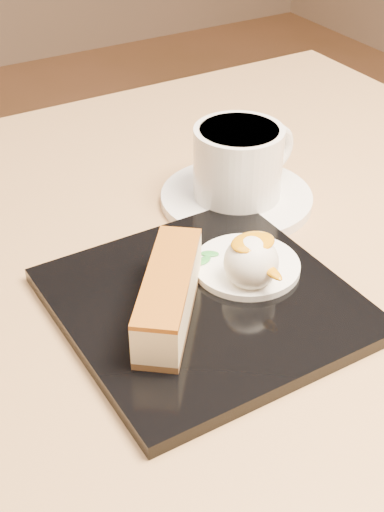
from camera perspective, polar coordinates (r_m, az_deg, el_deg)
table at (r=0.73m, az=2.99°, el=-10.57°), size 0.80×0.80×0.72m
dessert_plate at (r=0.57m, az=1.01°, el=-3.78°), size 0.22×0.22×0.01m
cheesecake at (r=0.54m, az=-1.87°, el=-3.09°), size 0.10×0.12×0.04m
cream_smear at (r=0.60m, az=4.38°, el=-0.79°), size 0.09×0.09×0.01m
ice_cream_scoop at (r=0.57m, az=4.75°, el=-0.50°), size 0.04×0.04×0.04m
mango_sauce at (r=0.56m, az=4.89°, el=1.09°), size 0.04×0.03×0.01m
mint_sprig at (r=0.60m, az=0.76°, el=-0.12°), size 0.03×0.02×0.00m
saucer at (r=0.71m, az=3.57°, el=4.63°), size 0.15×0.15×0.01m
coffee_cup at (r=0.69m, az=3.84°, el=7.63°), size 0.12×0.09×0.07m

